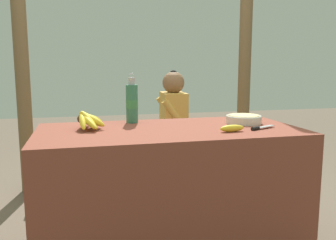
# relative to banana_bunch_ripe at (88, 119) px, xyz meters

# --- Properties ---
(market_counter) EXTENTS (1.44, 0.71, 0.75)m
(market_counter) POSITION_rel_banana_bunch_ripe_xyz_m (0.44, -0.08, -0.43)
(market_counter) COLOR brown
(market_counter) RESTS_ON ground_plane
(banana_bunch_ripe) EXTENTS (0.16, 0.27, 0.11)m
(banana_bunch_ripe) POSITION_rel_banana_bunch_ripe_xyz_m (0.00, 0.00, 0.00)
(banana_bunch_ripe) COLOR #4C381E
(banana_bunch_ripe) RESTS_ON market_counter
(serving_bowl) EXTENTS (0.21, 0.21, 0.05)m
(serving_bowl) POSITION_rel_banana_bunch_ripe_xyz_m (0.92, -0.01, -0.03)
(serving_bowl) COLOR silver
(serving_bowl) RESTS_ON market_counter
(water_bottle) EXTENTS (0.07, 0.07, 0.30)m
(water_bottle) POSITION_rel_banana_bunch_ripe_xyz_m (0.27, 0.17, 0.07)
(water_bottle) COLOR #337556
(water_bottle) RESTS_ON market_counter
(loose_banana_front) EXTENTS (0.14, 0.05, 0.04)m
(loose_banana_front) POSITION_rel_banana_bunch_ripe_xyz_m (0.74, -0.26, -0.04)
(loose_banana_front) COLOR yellow
(loose_banana_front) RESTS_ON market_counter
(knife) EXTENTS (0.18, 0.10, 0.02)m
(knife) POSITION_rel_banana_bunch_ripe_xyz_m (0.91, -0.23, -0.05)
(knife) COLOR #BCBCC1
(knife) RESTS_ON market_counter
(wooden_bench) EXTENTS (1.79, 0.32, 0.39)m
(wooden_bench) POSITION_rel_banana_bunch_ripe_xyz_m (0.51, 1.09, -0.47)
(wooden_bench) COLOR brown
(wooden_bench) RESTS_ON ground_plane
(seated_vendor) EXTENTS (0.42, 0.40, 1.06)m
(seated_vendor) POSITION_rel_banana_bunch_ripe_xyz_m (0.72, 1.06, -0.20)
(seated_vendor) COLOR #564C60
(seated_vendor) RESTS_ON ground_plane
(banana_bunch_green) EXTENTS (0.15, 0.23, 0.10)m
(banana_bunch_green) POSITION_rel_banana_bunch_ripe_xyz_m (0.05, 1.09, -0.36)
(banana_bunch_green) COLOR #4C381E
(banana_bunch_green) RESTS_ON wooden_bench
(support_post_near) EXTENTS (0.12, 0.12, 2.66)m
(support_post_near) POSITION_rel_banana_bunch_ripe_xyz_m (-0.50, 1.25, 0.52)
(support_post_near) COLOR brown
(support_post_near) RESTS_ON ground_plane
(support_post_far) EXTENTS (0.12, 0.12, 2.66)m
(support_post_far) POSITION_rel_banana_bunch_ripe_xyz_m (1.53, 1.25, 0.52)
(support_post_far) COLOR brown
(support_post_far) RESTS_ON ground_plane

